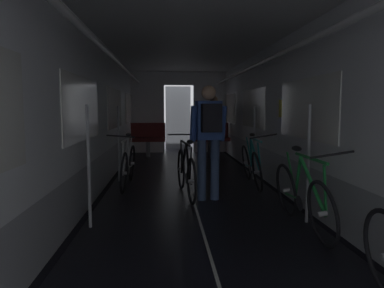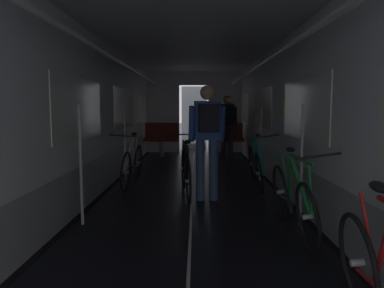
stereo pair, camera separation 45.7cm
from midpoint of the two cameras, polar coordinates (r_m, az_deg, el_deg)
train_car_shell at (r=5.59m, az=-2.44°, el=9.20°), size 3.14×12.34×2.57m
bench_seat_far_left at (r=10.11m, az=-8.31°, el=1.19°), size 0.98×0.51×0.95m
bench_seat_far_right at (r=10.14m, az=1.89°, el=1.26°), size 0.98×0.51×0.95m
bicycle_green at (r=4.16m, az=14.11°, el=-8.04°), size 0.44×1.69×0.96m
bicycle_teal at (r=6.34m, az=7.41°, el=-3.19°), size 0.44×1.69×0.96m
bicycle_white at (r=6.33m, az=-12.17°, el=-3.26°), size 0.44×1.69×0.95m
person_cyclist_aisle at (r=5.21m, az=0.19°, el=1.95°), size 0.55×0.41×1.69m
bicycle_black_in_aisle at (r=5.54m, az=-3.35°, el=-4.41°), size 0.44×1.68×0.93m
person_standing_near_bench at (r=9.74m, az=2.15°, el=3.48°), size 0.53×0.23×1.69m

